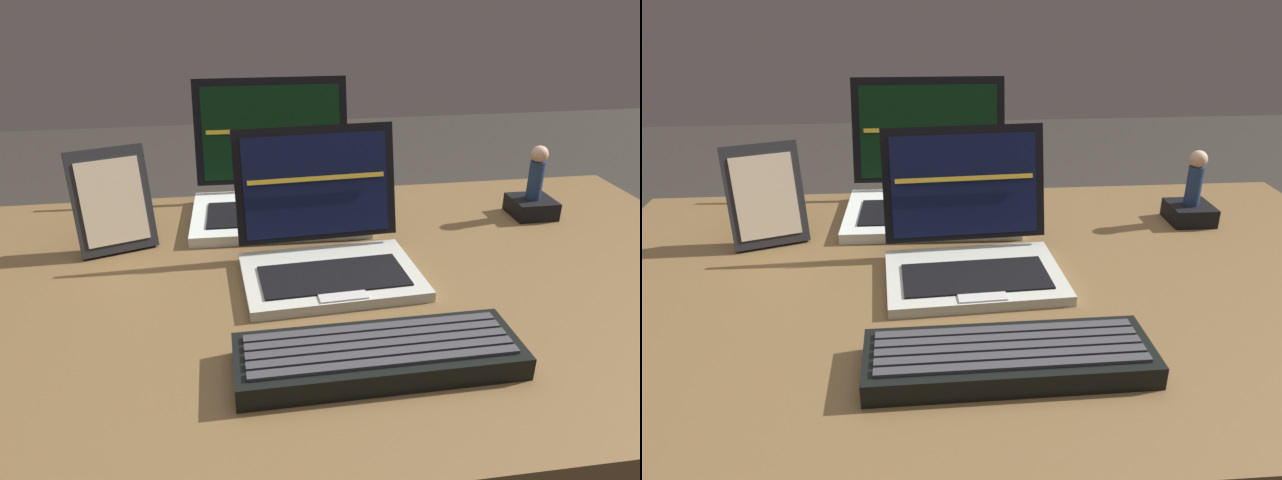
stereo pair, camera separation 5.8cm
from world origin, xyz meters
TOP-DOWN VIEW (x-y plane):
  - desk at (0.00, 0.00)m, footprint 1.32×0.81m
  - laptop_front at (-0.03, 0.03)m, footprint 0.28×0.25m
  - laptop_rear at (-0.09, 0.30)m, footprint 0.33×0.29m
  - external_keyboard at (-0.01, -0.22)m, footprint 0.35×0.12m
  - photo_frame at (-0.37, 0.17)m, footprint 0.14×0.09m
  - figurine_stand at (0.40, 0.20)m, footprint 0.08×0.08m
  - figurine at (0.40, 0.20)m, footprint 0.03×0.03m

SIDE VIEW (x-z plane):
  - desk at x=0.00m, z-range 0.29..1.01m
  - external_keyboard at x=-0.01m, z-range 0.72..0.76m
  - figurine_stand at x=0.40m, z-range 0.73..0.76m
  - laptop_front at x=-0.03m, z-range 0.67..0.88m
  - laptop_rear at x=-0.09m, z-range 0.65..0.89m
  - photo_frame at x=-0.37m, z-range 0.73..0.90m
  - figurine at x=0.40m, z-range 0.76..0.87m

